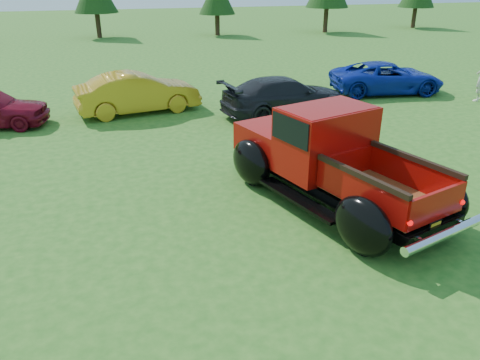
{
  "coord_description": "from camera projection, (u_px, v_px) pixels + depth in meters",
  "views": [
    {
      "loc": [
        -2.5,
        -7.53,
        4.69
      ],
      "look_at": [
        -0.37,
        0.2,
        1.09
      ],
      "focal_mm": 35.0,
      "sensor_mm": 36.0,
      "label": 1
    }
  ],
  "objects": [
    {
      "name": "show_car_grey",
      "position": [
        284.0,
        96.0,
        16.4
      ],
      "size": [
        4.79,
        2.57,
        1.32
      ],
      "primitive_type": "imported",
      "rotation": [
        0.0,
        0.0,
        1.74
      ],
      "color": "black",
      "rests_on": "ground"
    },
    {
      "name": "show_car_yellow",
      "position": [
        138.0,
        93.0,
        16.62
      ],
      "size": [
        4.51,
        2.24,
        1.42
      ],
      "primitive_type": "imported",
      "rotation": [
        0.0,
        0.0,
        1.75
      ],
      "color": "#C38D1A",
      "rests_on": "ground"
    },
    {
      "name": "ground",
      "position": [
        261.0,
        233.0,
        9.15
      ],
      "size": [
        120.0,
        120.0,
        0.0
      ],
      "primitive_type": "plane",
      "color": "#245919",
      "rests_on": "ground"
    },
    {
      "name": "show_car_blue",
      "position": [
        387.0,
        78.0,
        19.32
      ],
      "size": [
        4.82,
        2.7,
        1.27
      ],
      "primitive_type": "imported",
      "rotation": [
        0.0,
        0.0,
        1.44
      ],
      "color": "#0D2196",
      "rests_on": "ground"
    },
    {
      "name": "pickup_truck",
      "position": [
        324.0,
        155.0,
        10.28
      ],
      "size": [
        3.89,
        5.9,
        2.06
      ],
      "rotation": [
        0.0,
        0.0,
        0.3
      ],
      "color": "black",
      "rests_on": "ground"
    }
  ]
}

